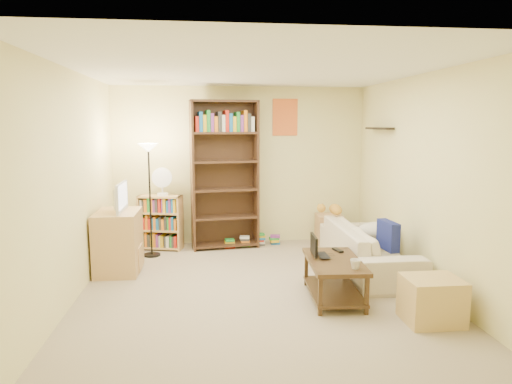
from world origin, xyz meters
TOP-DOWN VIEW (x-y plane):
  - room at (0.00, 0.01)m, footprint 4.50×4.54m
  - sofa at (1.55, 0.61)m, footprint 2.05×0.85m
  - navy_pillow at (1.64, 0.17)m, footprint 0.15×0.40m
  - cream_blanket at (1.70, 0.65)m, footprint 0.55×0.39m
  - tabby_cat at (1.30, 1.39)m, footprint 0.46×0.17m
  - coffee_table at (0.82, -0.35)m, footprint 0.62×1.04m
  - laptop at (0.77, -0.23)m, footprint 0.28×0.18m
  - laptop_screen at (0.62, -0.22)m, footprint 0.03×0.33m
  - mug at (0.94, -0.69)m, footprint 0.19×0.19m
  - tv_remote at (0.96, -0.02)m, footprint 0.10×0.19m
  - tv_stand at (-1.70, 0.89)m, footprint 0.54×0.75m
  - television at (-1.70, 0.89)m, footprint 0.65×0.10m
  - tall_bookshelf at (-0.27, 1.91)m, footprint 1.05×0.46m
  - short_bookshelf at (-1.26, 1.92)m, footprint 0.70×0.41m
  - desk_fan at (-1.21, 1.88)m, footprint 0.30×0.17m
  - floor_lamp at (-1.36, 1.57)m, footprint 0.28×0.28m
  - side_table at (1.41, 1.97)m, footprint 0.44×0.44m
  - end_cabinet at (1.60, -1.04)m, footprint 0.54×0.45m
  - book_stacks at (0.18, 1.95)m, footprint 0.89×0.24m

SIDE VIEW (x-z plane):
  - book_stacks at x=0.18m, z-range -0.01..0.18m
  - end_cabinet at x=1.60m, z-range 0.00..0.44m
  - side_table at x=1.41m, z-range 0.00..0.47m
  - coffee_table at x=0.82m, z-range 0.07..0.51m
  - sofa at x=1.55m, z-range 0.00..0.59m
  - tv_stand at x=-1.70m, z-range 0.00..0.80m
  - short_bookshelf at x=-1.26m, z-range 0.00..0.84m
  - laptop at x=0.77m, z-range 0.45..0.47m
  - tv_remote at x=0.96m, z-range 0.45..0.47m
  - mug at x=0.94m, z-range 0.45..0.55m
  - cream_blanket at x=1.70m, z-range 0.39..0.62m
  - navy_pillow at x=1.64m, z-range 0.39..0.74m
  - laptop_screen at x=0.62m, z-range 0.47..0.69m
  - tabby_cat at x=1.30m, z-range 0.59..0.75m
  - television at x=-1.70m, z-range 0.80..1.17m
  - desk_fan at x=-1.21m, z-range 0.86..1.29m
  - tall_bookshelf at x=-0.27m, z-range 0.06..2.33m
  - floor_lamp at x=-1.36m, z-range 0.49..2.13m
  - room at x=0.00m, z-range 0.36..2.88m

